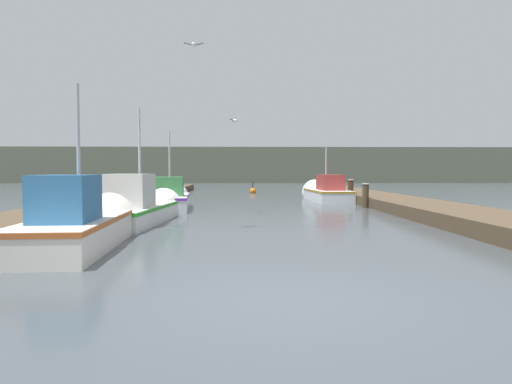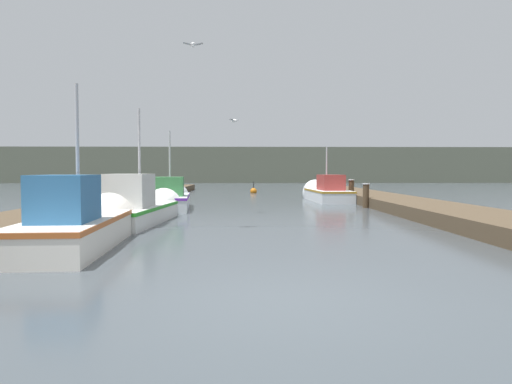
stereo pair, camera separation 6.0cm
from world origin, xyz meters
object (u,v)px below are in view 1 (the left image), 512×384
Objects in this scene: fishing_boat_1 at (142,208)px; seagull_lead at (194,45)px; fishing_boat_3 at (325,192)px; channel_buoy at (253,191)px; fishing_boat_2 at (170,198)px; mooring_piling_0 at (351,191)px; mooring_piling_1 at (366,195)px; seagull_1 at (234,121)px; fishing_boat_0 at (82,224)px.

fishing_boat_1 is 5.64m from seagull_lead.
fishing_boat_3 is 6.04× the size of channel_buoy.
fishing_boat_2 is at bearing 93.74° from fishing_boat_1.
channel_buoy is (-5.19, 10.01, -0.47)m from mooring_piling_0.
seagull_lead is at bearing -95.34° from channel_buoy.
fishing_boat_1 reaches higher than fishing_boat_2.
mooring_piling_1 is 2.14× the size of seagull_1.
seagull_1 is at bearing -155.28° from mooring_piling_1.
seagull_1 is (1.00, 5.02, -1.55)m from seagull_lead.
fishing_boat_0 is at bearing -97.11° from fishing_boat_2.
fishing_boat_1 is at bearing -129.80° from fishing_boat_3.
channel_buoy is 1.81× the size of seagull_lead.
fishing_boat_0 is 17.38m from mooring_piling_0.
fishing_boat_1 is at bearing -53.75° from seagull_lead.
seagull_lead reaches higher than fishing_boat_0.
mooring_piling_1 is (0.94, -5.18, 0.09)m from fishing_boat_3.
mooring_piling_1 is at bearing 45.28° from fishing_boat_0.
fishing_boat_1 is 11.10× the size of seagull_lead.
mooring_piling_0 is at bearing -41.95° from fishing_boat_3.
seagull_1 reaches higher than fishing_boat_3.
mooring_piling_1 is (8.93, -0.23, 0.12)m from fishing_boat_2.
fishing_boat_3 is 9.89m from seagull_1.
fishing_boat_2 is (0.02, 5.68, -0.02)m from fishing_boat_1.
mooring_piling_1 is (-0.30, -4.17, -0.05)m from mooring_piling_0.
mooring_piling_0 is 4.18m from mooring_piling_1.
mooring_piling_1 is at bearing -94.06° from mooring_piling_0.
fishing_boat_0 is 5.36× the size of channel_buoy.
seagull_lead is (-6.95, -7.76, 4.63)m from mooring_piling_1.
channel_buoy is at bearing 110.95° from fishing_boat_3.
seagull_1 is at bearing 46.02° from fishing_boat_1.
seagull_lead reaches higher than mooring_piling_0.
mooring_piling_1 is at bearing 35.28° from fishing_boat_1.
fishing_boat_1 is 6.13× the size of channel_buoy.
seagull_1 reaches higher than mooring_piling_1.
seagull_lead reaches higher than fishing_boat_1.
fishing_boat_2 is 9.51m from seagull_lead.
fishing_boat_1 is 1.02× the size of fishing_boat_3.
fishing_boat_3 is (8.01, 10.63, 0.01)m from fishing_boat_1.
seagull_lead is (2.24, 2.63, 4.70)m from fishing_boat_0.
seagull_lead is at bearing -45.15° from fishing_boat_1.
fishing_boat_3 is 10.93× the size of seagull_lead.
mooring_piling_0 is at bearing -9.22° from seagull_1.
fishing_boat_1 is 5.15m from seagull_1.
mooring_piling_1 is 1.12× the size of channel_buoy.
fishing_boat_0 is at bearing -170.06° from seagull_1.
seagull_lead is at bearing -121.26° from mooring_piling_0.
fishing_boat_2 is 4.82× the size of mooring_piling_0.
seagull_lead is (2.00, -2.31, 4.73)m from fishing_boat_1.
seagull_lead reaches higher than fishing_boat_3.
fishing_boat_3 is 1.60m from mooring_piling_0.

